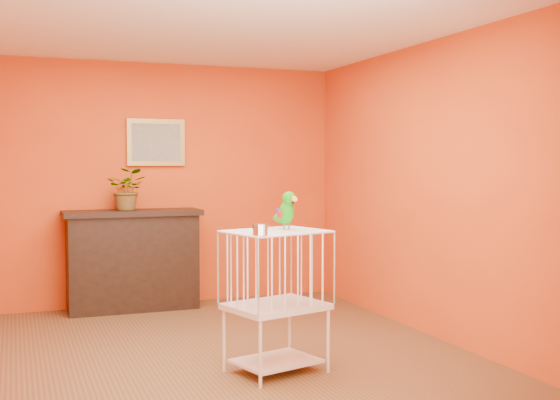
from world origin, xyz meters
name	(u,v)px	position (x,y,z in m)	size (l,w,h in m)	color
ground	(212,356)	(0.00, 0.00, 0.00)	(4.50, 4.50, 0.00)	brown
room_shell	(211,156)	(0.00, 0.00, 1.58)	(4.50, 4.50, 4.50)	#DE4D14
console_cabinet	(133,260)	(-0.30, 2.01, 0.52)	(1.40, 0.50, 1.04)	black
potted_plant	(128,194)	(-0.34, 1.98, 1.21)	(0.39, 0.44, 0.34)	#26722D
framed_picture	(156,142)	(0.00, 2.22, 1.75)	(0.62, 0.04, 0.50)	#A7893B
birdcage	(276,299)	(0.33, -0.58, 0.54)	(0.78, 0.68, 1.03)	white
feed_cup	(261,229)	(0.11, -0.86, 1.08)	(0.11, 0.11, 0.07)	silver
parrot	(287,210)	(0.44, -0.49, 1.18)	(0.15, 0.26, 0.28)	#59544C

